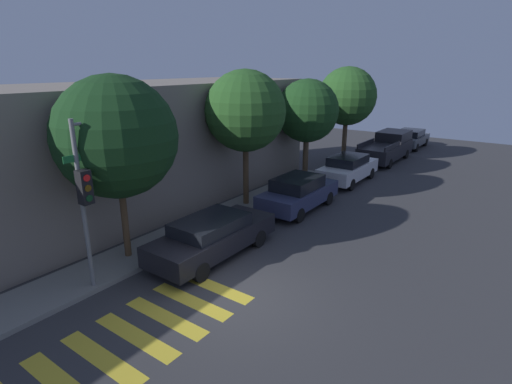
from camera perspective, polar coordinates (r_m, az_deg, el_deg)
name	(u,v)px	position (r m, az deg, el deg)	size (l,w,h in m)	color
ground_plane	(234,297)	(11.28, -3.19, -14.72)	(60.00, 60.00, 0.00)	#333335
sidewalk	(137,255)	(13.90, -16.69, -8.56)	(26.00, 1.84, 0.14)	slate
building_row	(55,161)	(16.60, -26.74, 4.03)	(26.00, 6.00, 5.33)	slate
crosswalk	(136,336)	(10.28, -16.75, -19.14)	(5.87, 2.60, 0.00)	gold
traffic_light_pole	(95,175)	(11.40, -22.00, 2.24)	(2.21, 0.56, 4.78)	slate
sedan_near_corner	(213,236)	(13.18, -6.22, -6.22)	(4.70, 1.80, 1.37)	black
sedan_middle	(298,193)	(17.41, 6.05, -0.08)	(4.26, 1.81, 1.48)	#2D3351
sedan_far_end	(348,168)	(22.04, 13.02, 3.33)	(4.40, 1.76, 1.46)	silver
pickup_truck	(387,147)	(27.85, 18.23, 6.12)	(5.56, 1.96, 1.81)	black
sedan_tail_of_row	(410,138)	(33.01, 21.17, 7.18)	(4.26, 1.87, 1.38)	#4C5156
tree_near_corner	(116,137)	(12.64, -19.37, 7.38)	(3.67, 3.67, 5.84)	#4C3823
tree_midblock	(245,111)	(17.02, -1.53, 11.46)	(3.41, 3.41, 5.92)	#4C3823
tree_far_end	(307,111)	(21.57, 7.33, 11.39)	(3.30, 3.30, 5.41)	brown
tree_behind_truck	(347,96)	(26.10, 12.91, 13.17)	(3.59, 3.59, 6.01)	brown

